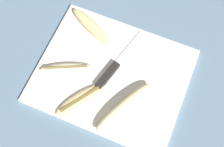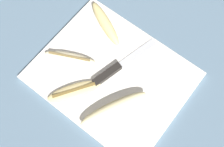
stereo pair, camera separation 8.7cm
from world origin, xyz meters
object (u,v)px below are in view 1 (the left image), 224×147
at_px(banana_bright_far, 66,69).
at_px(banana_soft_right, 124,107).
at_px(knife, 112,70).
at_px(banana_spotted_left, 80,100).
at_px(banana_golden_short, 91,26).

distance_m(banana_bright_far, banana_soft_right, 0.20).
bearing_deg(banana_soft_right, knife, 128.02).
distance_m(knife, banana_spotted_left, 0.13).
height_order(knife, banana_spotted_left, same).
xyz_separation_m(knife, banana_spotted_left, (-0.05, -0.12, 0.00)).
bearing_deg(banana_golden_short, banana_soft_right, -46.74).
distance_m(banana_bright_far, banana_golden_short, 0.15).
relative_size(banana_bright_far, banana_spotted_left, 1.00).
xyz_separation_m(knife, banana_golden_short, (-0.11, 0.10, 0.01)).
xyz_separation_m(banana_soft_right, banana_golden_short, (-0.18, 0.19, -0.00)).
bearing_deg(knife, banana_spotted_left, -97.63).
height_order(knife, banana_golden_short, banana_golden_short).
height_order(banana_bright_far, banana_spotted_left, banana_bright_far).
bearing_deg(banana_soft_right, banana_spotted_left, -167.73).
height_order(banana_soft_right, banana_spotted_left, banana_soft_right).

